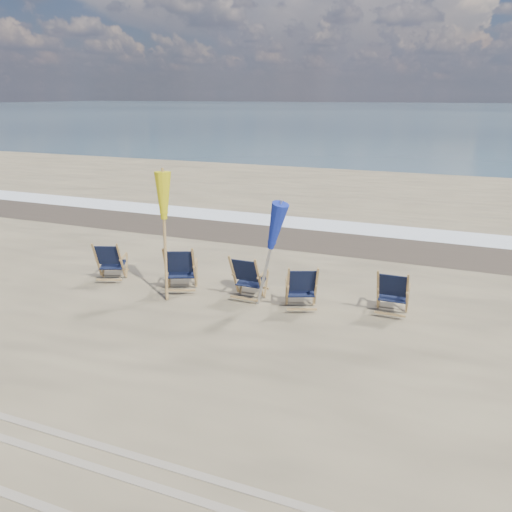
{
  "coord_description": "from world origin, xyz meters",
  "views": [
    {
      "loc": [
        3.17,
        -5.84,
        3.71
      ],
      "look_at": [
        0.0,
        2.2,
        0.9
      ],
      "focal_mm": 35.0,
      "sensor_mm": 36.0,
      "label": 1
    }
  ],
  "objects_px": {
    "beach_chair_2": "(259,280)",
    "beach_chair_4": "(407,295)",
    "beach_chair_1": "(194,269)",
    "beach_chair_3": "(316,288)",
    "umbrella_yellow": "(163,203)",
    "beach_chair_0": "(121,262)",
    "umbrella_blue": "(268,228)"
  },
  "relations": [
    {
      "from": "beach_chair_4",
      "to": "beach_chair_1",
      "type": "bearing_deg",
      "value": 3.8
    },
    {
      "from": "beach_chair_4",
      "to": "beach_chair_3",
      "type": "bearing_deg",
      "value": 10.19
    },
    {
      "from": "beach_chair_4",
      "to": "beach_chair_2",
      "type": "bearing_deg",
      "value": 6.23
    },
    {
      "from": "beach_chair_1",
      "to": "beach_chair_3",
      "type": "xyz_separation_m",
      "value": [
        2.43,
        -0.0,
        -0.04
      ]
    },
    {
      "from": "beach_chair_2",
      "to": "beach_chair_3",
      "type": "xyz_separation_m",
      "value": [
        1.07,
        0.01,
        -0.01
      ]
    },
    {
      "from": "beach_chair_1",
      "to": "umbrella_blue",
      "type": "xyz_separation_m",
      "value": [
        1.57,
        -0.15,
        1.02
      ]
    },
    {
      "from": "beach_chair_2",
      "to": "beach_chair_4",
      "type": "relative_size",
      "value": 1.04
    },
    {
      "from": "beach_chair_1",
      "to": "umbrella_yellow",
      "type": "bearing_deg",
      "value": 31.69
    },
    {
      "from": "beach_chair_4",
      "to": "umbrella_blue",
      "type": "bearing_deg",
      "value": 9.94
    },
    {
      "from": "beach_chair_4",
      "to": "umbrella_blue",
      "type": "relative_size",
      "value": 0.44
    },
    {
      "from": "beach_chair_1",
      "to": "beach_chair_4",
      "type": "height_order",
      "value": "beach_chair_1"
    },
    {
      "from": "beach_chair_0",
      "to": "beach_chair_4",
      "type": "distance_m",
      "value": 5.63
    },
    {
      "from": "beach_chair_3",
      "to": "beach_chair_4",
      "type": "bearing_deg",
      "value": 168.94
    },
    {
      "from": "beach_chair_0",
      "to": "beach_chair_2",
      "type": "xyz_separation_m",
      "value": [
        3.02,
        0.03,
        0.02
      ]
    },
    {
      "from": "beach_chair_1",
      "to": "umbrella_yellow",
      "type": "height_order",
      "value": "umbrella_yellow"
    },
    {
      "from": "beach_chair_3",
      "to": "umbrella_yellow",
      "type": "xyz_separation_m",
      "value": [
        -2.76,
        -0.46,
        1.4
      ]
    },
    {
      "from": "beach_chair_0",
      "to": "beach_chair_3",
      "type": "bearing_deg",
      "value": 160.49
    },
    {
      "from": "beach_chair_2",
      "to": "beach_chair_4",
      "type": "xyz_separation_m",
      "value": [
        2.6,
        0.29,
        -0.02
      ]
    },
    {
      "from": "beach_chair_4",
      "to": "umbrella_blue",
      "type": "distance_m",
      "value": 2.65
    },
    {
      "from": "beach_chair_2",
      "to": "beach_chair_3",
      "type": "relative_size",
      "value": 1.03
    },
    {
      "from": "beach_chair_2",
      "to": "umbrella_blue",
      "type": "relative_size",
      "value": 0.46
    },
    {
      "from": "beach_chair_1",
      "to": "beach_chair_4",
      "type": "distance_m",
      "value": 3.96
    },
    {
      "from": "beach_chair_3",
      "to": "beach_chair_4",
      "type": "relative_size",
      "value": 1.01
    },
    {
      "from": "beach_chair_4",
      "to": "beach_chair_0",
      "type": "bearing_deg",
      "value": 3.04
    },
    {
      "from": "beach_chair_2",
      "to": "umbrella_yellow",
      "type": "height_order",
      "value": "umbrella_yellow"
    },
    {
      "from": "beach_chair_3",
      "to": "umbrella_yellow",
      "type": "relative_size",
      "value": 0.37
    },
    {
      "from": "umbrella_yellow",
      "to": "umbrella_blue",
      "type": "xyz_separation_m",
      "value": [
        1.9,
        0.31,
        -0.34
      ]
    },
    {
      "from": "beach_chair_1",
      "to": "beach_chair_4",
      "type": "relative_size",
      "value": 1.1
    },
    {
      "from": "beach_chair_1",
      "to": "beach_chair_2",
      "type": "height_order",
      "value": "beach_chair_1"
    },
    {
      "from": "beach_chair_1",
      "to": "beach_chair_3",
      "type": "relative_size",
      "value": 1.09
    },
    {
      "from": "beach_chair_3",
      "to": "umbrella_yellow",
      "type": "distance_m",
      "value": 3.13
    },
    {
      "from": "beach_chair_4",
      "to": "umbrella_blue",
      "type": "xyz_separation_m",
      "value": [
        -2.39,
        -0.43,
        1.06
      ]
    }
  ]
}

